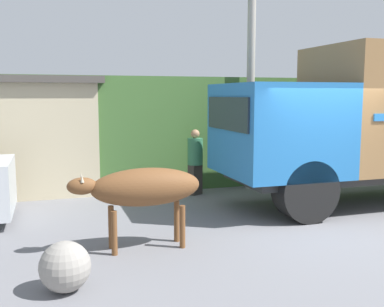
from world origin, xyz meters
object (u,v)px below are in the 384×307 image
at_px(pedestrian_on_hill, 195,160).
at_px(utility_pole, 251,76).
at_px(brown_cow, 144,188).
at_px(roadside_rock, 65,267).

bearing_deg(pedestrian_on_hill, utility_pole, 163.67).
relative_size(brown_cow, roadside_rock, 3.27).
relative_size(utility_pole, roadside_rock, 8.73).
bearing_deg(roadside_rock, utility_pole, 46.08).
xyz_separation_m(brown_cow, pedestrian_on_hill, (1.96, 3.39, -0.10)).
relative_size(brown_cow, utility_pole, 0.37).
distance_m(utility_pole, roadside_rock, 7.32).
distance_m(pedestrian_on_hill, roadside_rock, 5.65).
bearing_deg(utility_pole, pedestrian_on_hill, -168.64).
bearing_deg(pedestrian_on_hill, brown_cow, 32.30).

